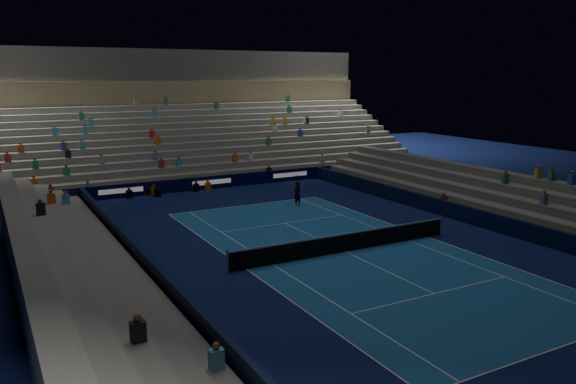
# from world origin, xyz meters

# --- Properties ---
(ground) EXTENTS (90.00, 90.00, 0.00)m
(ground) POSITION_xyz_m (0.00, 0.00, 0.00)
(ground) COLOR #0B1546
(ground) RESTS_ON ground
(court_surface) EXTENTS (10.97, 23.77, 0.01)m
(court_surface) POSITION_xyz_m (0.00, 0.00, 0.01)
(court_surface) COLOR #1B5999
(court_surface) RESTS_ON ground
(sponsor_barrier_far) EXTENTS (44.00, 0.25, 1.00)m
(sponsor_barrier_far) POSITION_xyz_m (0.00, 18.50, 0.50)
(sponsor_barrier_far) COLOR black
(sponsor_barrier_far) RESTS_ON ground
(sponsor_barrier_east) EXTENTS (0.25, 37.00, 1.00)m
(sponsor_barrier_east) POSITION_xyz_m (9.70, 0.00, 0.50)
(sponsor_barrier_east) COLOR black
(sponsor_barrier_east) RESTS_ON ground
(sponsor_barrier_west) EXTENTS (0.25, 37.00, 1.00)m
(sponsor_barrier_west) POSITION_xyz_m (-9.70, 0.00, 0.50)
(sponsor_barrier_west) COLOR black
(sponsor_barrier_west) RESTS_ON ground
(grandstand_main) EXTENTS (44.00, 15.20, 11.20)m
(grandstand_main) POSITION_xyz_m (0.00, 27.90, 3.38)
(grandstand_main) COLOR slate
(grandstand_main) RESTS_ON ground
(grandstand_east) EXTENTS (5.00, 37.00, 2.50)m
(grandstand_east) POSITION_xyz_m (13.17, 0.00, 0.92)
(grandstand_east) COLOR slate
(grandstand_east) RESTS_ON ground
(grandstand_west) EXTENTS (5.00, 37.00, 2.50)m
(grandstand_west) POSITION_xyz_m (-13.17, 0.00, 0.92)
(grandstand_west) COLOR slate
(grandstand_west) RESTS_ON ground
(tennis_net) EXTENTS (12.90, 0.10, 1.10)m
(tennis_net) POSITION_xyz_m (0.00, 0.00, 0.50)
(tennis_net) COLOR #B2B2B7
(tennis_net) RESTS_ON ground
(tennis_player) EXTENTS (0.70, 0.54, 1.72)m
(tennis_player) POSITION_xyz_m (2.93, 10.02, 0.86)
(tennis_player) COLOR black
(tennis_player) RESTS_ON ground
(broadcast_camera) EXTENTS (0.54, 0.96, 0.63)m
(broadcast_camera) POSITION_xyz_m (-4.49, 17.78, 0.32)
(broadcast_camera) COLOR black
(broadcast_camera) RESTS_ON ground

